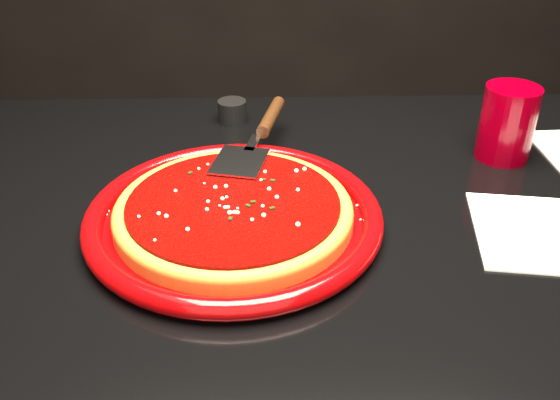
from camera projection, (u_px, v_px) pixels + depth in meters
The scene contains 10 objects.
plate at pixel (234, 217), 0.80m from camera, with size 0.38×0.38×0.03m, color #820203.
pizza_crust at pixel (234, 214), 0.80m from camera, with size 0.31×0.31×0.02m, color brown.
pizza_crust_rim at pixel (234, 209), 0.79m from camera, with size 0.31×0.31×0.02m, color brown.
pizza_sauce at pixel (233, 205), 0.79m from camera, with size 0.27×0.27×0.01m, color #6E0300.
parmesan_dusting at pixel (233, 200), 0.78m from camera, with size 0.26×0.26×0.01m, color beige, non-canonical shape.
basil_flecks at pixel (233, 201), 0.79m from camera, with size 0.24×0.24×0.00m, color black, non-canonical shape.
pizza_server at pixel (258, 135), 0.93m from camera, with size 0.08×0.29×0.02m, color silver, non-canonical shape.
cup at pixel (507, 123), 0.94m from camera, with size 0.08×0.08×0.11m, color #7A000C.
napkin_a at pixel (545, 233), 0.79m from camera, with size 0.17×0.17×0.00m, color silver.
ramekin at pixel (232, 111), 1.07m from camera, with size 0.05×0.05×0.04m, color black.
Camera 1 is at (-0.07, -0.70, 1.20)m, focal length 40.00 mm.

